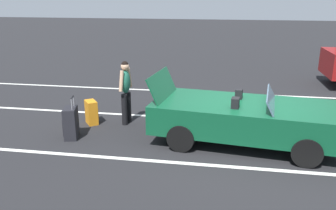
% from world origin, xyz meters
% --- Properties ---
extents(ground_plane, '(80.00, 80.00, 0.00)m').
position_xyz_m(ground_plane, '(0.00, 0.00, 0.00)').
color(ground_plane, black).
extents(lot_line_near, '(18.00, 0.12, 0.01)m').
position_xyz_m(lot_line_near, '(0.00, -1.24, 0.00)').
color(lot_line_near, silver).
rests_on(lot_line_near, ground_plane).
extents(lot_line_mid, '(18.00, 0.12, 0.01)m').
position_xyz_m(lot_line_mid, '(0.00, 1.46, 0.00)').
color(lot_line_mid, silver).
rests_on(lot_line_mid, ground_plane).
extents(lot_line_far, '(18.00, 0.12, 0.01)m').
position_xyz_m(lot_line_far, '(0.00, 4.16, 0.00)').
color(lot_line_far, silver).
rests_on(lot_line_far, ground_plane).
extents(convertible_car, '(4.35, 2.25, 1.52)m').
position_xyz_m(convertible_car, '(0.20, -0.02, 0.59)').
color(convertible_car, '#0F4C2D').
rests_on(convertible_car, ground_plane).
extents(suitcase_large_black, '(0.39, 0.53, 1.01)m').
position_xyz_m(suitcase_large_black, '(-4.00, -0.36, 0.37)').
color(suitcase_large_black, black).
rests_on(suitcase_large_black, ground_plane).
extents(suitcase_medium_bright, '(0.43, 0.46, 0.62)m').
position_xyz_m(suitcase_medium_bright, '(-3.88, 0.62, 0.31)').
color(suitcase_medium_bright, orange).
rests_on(suitcase_medium_bright, ground_plane).
extents(traveler_person, '(0.29, 0.61, 1.65)m').
position_xyz_m(traveler_person, '(-2.98, 0.80, 0.93)').
color(traveler_person, black).
rests_on(traveler_person, ground_plane).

